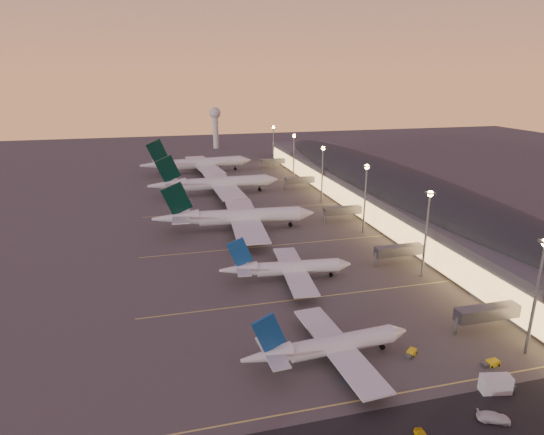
{
  "coord_description": "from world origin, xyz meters",
  "views": [
    {
      "loc": [
        -36.79,
        -107.64,
        56.37
      ],
      "look_at": [
        2.0,
        45.0,
        7.0
      ],
      "focal_mm": 30.0,
      "sensor_mm": 36.0,
      "label": 1
    }
  ],
  "objects_px": {
    "airliner_narrow_south": "(329,346)",
    "baggage_tug_a": "(491,363)",
    "airliner_wide_near": "(236,217)",
    "baggage_tug_b": "(411,353)",
    "catering_truck_a": "(497,384)",
    "airliner_narrow_north": "(287,268)",
    "airliner_wide_mid": "(216,184)",
    "service_van_e": "(494,417)",
    "airliner_wide_far": "(198,164)",
    "radar_tower": "(215,121)"
  },
  "relations": [
    {
      "from": "airliner_narrow_south",
      "to": "airliner_wide_far",
      "type": "xyz_separation_m",
      "value": [
        -7.87,
        197.95,
        2.12
      ]
    },
    {
      "from": "airliner_narrow_north",
      "to": "catering_truck_a",
      "type": "bearing_deg",
      "value": -61.12
    },
    {
      "from": "airliner_wide_near",
      "to": "baggage_tug_b",
      "type": "distance_m",
      "value": 92.36
    },
    {
      "from": "baggage_tug_a",
      "to": "service_van_e",
      "type": "distance_m",
      "value": 16.95
    },
    {
      "from": "airliner_wide_mid",
      "to": "radar_tower",
      "type": "distance_m",
      "value": 151.16
    },
    {
      "from": "baggage_tug_a",
      "to": "catering_truck_a",
      "type": "xyz_separation_m",
      "value": [
        -4.55,
        -7.12,
        1.09
      ]
    },
    {
      "from": "airliner_wide_far",
      "to": "baggage_tug_a",
      "type": "bearing_deg",
      "value": -85.6
    },
    {
      "from": "airliner_wide_far",
      "to": "baggage_tug_b",
      "type": "xyz_separation_m",
      "value": [
        25.46,
        -200.55,
        -5.07
      ]
    },
    {
      "from": "airliner_narrow_south",
      "to": "baggage_tug_a",
      "type": "relative_size",
      "value": 9.65
    },
    {
      "from": "airliner_wide_far",
      "to": "service_van_e",
      "type": "distance_m",
      "value": 223.09
    },
    {
      "from": "airliner_narrow_north",
      "to": "airliner_wide_mid",
      "type": "bearing_deg",
      "value": 99.11
    },
    {
      "from": "airliner_wide_near",
      "to": "service_van_e",
      "type": "relative_size",
      "value": 11.36
    },
    {
      "from": "airliner_narrow_south",
      "to": "airliner_wide_near",
      "type": "bearing_deg",
      "value": 88.45
    },
    {
      "from": "airliner_narrow_north",
      "to": "airliner_wide_mid",
      "type": "height_order",
      "value": "airliner_wide_mid"
    },
    {
      "from": "airliner_narrow_north",
      "to": "service_van_e",
      "type": "bearing_deg",
      "value": -67.98
    },
    {
      "from": "airliner_wide_far",
      "to": "baggage_tug_b",
      "type": "relative_size",
      "value": 18.78
    },
    {
      "from": "radar_tower",
      "to": "service_van_e",
      "type": "relative_size",
      "value": 6.0
    },
    {
      "from": "airliner_wide_near",
      "to": "catering_truck_a",
      "type": "bearing_deg",
      "value": -69.14
    },
    {
      "from": "airliner_narrow_south",
      "to": "baggage_tug_a",
      "type": "bearing_deg",
      "value": -21.49
    },
    {
      "from": "airliner_narrow_south",
      "to": "baggage_tug_a",
      "type": "xyz_separation_m",
      "value": [
        31.49,
        -9.78,
        -2.92
      ]
    },
    {
      "from": "baggage_tug_a",
      "to": "airliner_narrow_north",
      "type": "bearing_deg",
      "value": 115.46
    },
    {
      "from": "airliner_wide_mid",
      "to": "catering_truck_a",
      "type": "relative_size",
      "value": 10.14
    },
    {
      "from": "baggage_tug_b",
      "to": "catering_truck_a",
      "type": "height_order",
      "value": "catering_truck_a"
    },
    {
      "from": "airliner_narrow_south",
      "to": "baggage_tug_a",
      "type": "height_order",
      "value": "airliner_narrow_south"
    },
    {
      "from": "catering_truck_a",
      "to": "baggage_tug_a",
      "type": "bearing_deg",
      "value": 68.55
    },
    {
      "from": "airliner_wide_mid",
      "to": "baggage_tug_a",
      "type": "height_order",
      "value": "airliner_wide_mid"
    },
    {
      "from": "baggage_tug_a",
      "to": "catering_truck_a",
      "type": "distance_m",
      "value": 8.52
    },
    {
      "from": "baggage_tug_a",
      "to": "catering_truck_a",
      "type": "height_order",
      "value": "catering_truck_a"
    },
    {
      "from": "airliner_narrow_south",
      "to": "radar_tower",
      "type": "relative_size",
      "value": 1.14
    },
    {
      "from": "airliner_wide_mid",
      "to": "airliner_wide_far",
      "type": "distance_m",
      "value": 54.83
    },
    {
      "from": "airliner_wide_far",
      "to": "baggage_tug_a",
      "type": "relative_size",
      "value": 17.53
    },
    {
      "from": "airliner_wide_mid",
      "to": "airliner_wide_near",
      "type": "bearing_deg",
      "value": -92.21
    },
    {
      "from": "baggage_tug_a",
      "to": "baggage_tug_b",
      "type": "distance_m",
      "value": 15.65
    },
    {
      "from": "airliner_wide_near",
      "to": "airliner_wide_mid",
      "type": "relative_size",
      "value": 0.95
    },
    {
      "from": "airliner_wide_far",
      "to": "radar_tower",
      "type": "xyz_separation_m",
      "value": [
        23.52,
        94.22,
        16.33
      ]
    },
    {
      "from": "baggage_tug_a",
      "to": "service_van_e",
      "type": "xyz_separation_m",
      "value": [
        -10.35,
        -13.42,
        0.28
      ]
    },
    {
      "from": "airliner_wide_mid",
      "to": "baggage_tug_b",
      "type": "bearing_deg",
      "value": -83.86
    },
    {
      "from": "airliner_narrow_south",
      "to": "radar_tower",
      "type": "bearing_deg",
      "value": 82.69
    },
    {
      "from": "baggage_tug_a",
      "to": "catering_truck_a",
      "type": "bearing_deg",
      "value": -127.64
    },
    {
      "from": "radar_tower",
      "to": "catering_truck_a",
      "type": "height_order",
      "value": "radar_tower"
    },
    {
      "from": "airliner_narrow_north",
      "to": "service_van_e",
      "type": "distance_m",
      "value": 65.59
    },
    {
      "from": "airliner_narrow_north",
      "to": "airliner_wide_far",
      "type": "distance_m",
      "value": 158.7
    },
    {
      "from": "airliner_narrow_north",
      "to": "baggage_tug_b",
      "type": "bearing_deg",
      "value": -64.81
    },
    {
      "from": "airliner_narrow_north",
      "to": "airliner_wide_mid",
      "type": "distance_m",
      "value": 103.87
    },
    {
      "from": "radar_tower",
      "to": "airliner_narrow_north",
      "type": "bearing_deg",
      "value": -93.0
    },
    {
      "from": "airliner_narrow_north",
      "to": "airliner_wide_mid",
      "type": "relative_size",
      "value": 0.59
    },
    {
      "from": "service_van_e",
      "to": "airliner_wide_far",
      "type": "bearing_deg",
      "value": 32.16
    },
    {
      "from": "airliner_wide_far",
      "to": "baggage_tug_a",
      "type": "distance_m",
      "value": 211.48
    },
    {
      "from": "airliner_wide_near",
      "to": "catering_truck_a",
      "type": "height_order",
      "value": "airliner_wide_near"
    },
    {
      "from": "airliner_wide_mid",
      "to": "service_van_e",
      "type": "height_order",
      "value": "airliner_wide_mid"
    }
  ]
}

